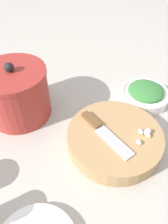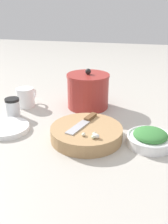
{
  "view_description": "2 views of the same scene",
  "coord_description": "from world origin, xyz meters",
  "px_view_note": "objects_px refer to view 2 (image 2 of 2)",
  "views": [
    {
      "loc": [
        -0.33,
        -0.26,
        0.53
      ],
      "look_at": [
        0.03,
        -0.0,
        0.09
      ],
      "focal_mm": 35.0,
      "sensor_mm": 36.0,
      "label": 1
    },
    {
      "loc": [
        0.23,
        -0.93,
        0.48
      ],
      "look_at": [
        0.01,
        -0.03,
        0.08
      ],
      "focal_mm": 40.0,
      "sensor_mm": 36.0,
      "label": 2
    }
  ],
  "objects_px": {
    "garlic_cloves": "(94,136)",
    "coffee_mug": "(26,97)",
    "herb_bowl": "(150,138)",
    "plate_stack": "(7,128)",
    "cutting_board": "(86,133)",
    "stock_pot": "(88,91)",
    "chef_knife": "(84,122)",
    "spice_jar": "(13,107)"
  },
  "relations": [
    {
      "from": "plate_stack",
      "to": "stock_pot",
      "type": "height_order",
      "value": "stock_pot"
    },
    {
      "from": "coffee_mug",
      "to": "stock_pot",
      "type": "xyz_separation_m",
      "value": [
        0.31,
        0.07,
        0.04
      ]
    },
    {
      "from": "chef_knife",
      "to": "coffee_mug",
      "type": "height_order",
      "value": "coffee_mug"
    },
    {
      "from": "garlic_cloves",
      "to": "stock_pot",
      "type": "xyz_separation_m",
      "value": [
        -0.11,
        0.4,
        0.03
      ]
    },
    {
      "from": "plate_stack",
      "to": "chef_knife",
      "type": "bearing_deg",
      "value": 7.22
    },
    {
      "from": "garlic_cloves",
      "to": "coffee_mug",
      "type": "relative_size",
      "value": 0.57
    },
    {
      "from": "garlic_cloves",
      "to": "coffee_mug",
      "type": "bearing_deg",
      "value": 141.69
    },
    {
      "from": "stock_pot",
      "to": "coffee_mug",
      "type": "bearing_deg",
      "value": -167.73
    },
    {
      "from": "stock_pot",
      "to": "herb_bowl",
      "type": "bearing_deg",
      "value": -45.73
    },
    {
      "from": "herb_bowl",
      "to": "plate_stack",
      "type": "height_order",
      "value": "herb_bowl"
    },
    {
      "from": "spice_jar",
      "to": "garlic_cloves",
      "type": "bearing_deg",
      "value": -25.2
    },
    {
      "from": "chef_knife",
      "to": "coffee_mug",
      "type": "bearing_deg",
      "value": -15.52
    },
    {
      "from": "chef_knife",
      "to": "herb_bowl",
      "type": "xyz_separation_m",
      "value": [
        0.25,
        -0.02,
        -0.03
      ]
    },
    {
      "from": "cutting_board",
      "to": "stock_pot",
      "type": "distance_m",
      "value": 0.34
    },
    {
      "from": "herb_bowl",
      "to": "spice_jar",
      "type": "relative_size",
      "value": 1.92
    },
    {
      "from": "cutting_board",
      "to": "stock_pot",
      "type": "relative_size",
      "value": 1.31
    },
    {
      "from": "spice_jar",
      "to": "stock_pot",
      "type": "bearing_deg",
      "value": 32.9
    },
    {
      "from": "herb_bowl",
      "to": "plate_stack",
      "type": "distance_m",
      "value": 0.57
    },
    {
      "from": "garlic_cloves",
      "to": "coffee_mug",
      "type": "xyz_separation_m",
      "value": [
        -0.42,
        0.33,
        -0.01
      ]
    },
    {
      "from": "chef_knife",
      "to": "garlic_cloves",
      "type": "height_order",
      "value": "garlic_cloves"
    },
    {
      "from": "garlic_cloves",
      "to": "stock_pot",
      "type": "distance_m",
      "value": 0.41
    },
    {
      "from": "cutting_board",
      "to": "coffee_mug",
      "type": "relative_size",
      "value": 2.26
    },
    {
      "from": "plate_stack",
      "to": "spice_jar",
      "type": "bearing_deg",
      "value": 107.48
    },
    {
      "from": "chef_knife",
      "to": "coffee_mug",
      "type": "xyz_separation_m",
      "value": [
        -0.36,
        0.23,
        -0.01
      ]
    },
    {
      "from": "herb_bowl",
      "to": "spice_jar",
      "type": "distance_m",
      "value": 0.62
    },
    {
      "from": "chef_knife",
      "to": "stock_pot",
      "type": "height_order",
      "value": "stock_pot"
    },
    {
      "from": "stock_pot",
      "to": "chef_knife",
      "type": "bearing_deg",
      "value": -80.02
    },
    {
      "from": "spice_jar",
      "to": "plate_stack",
      "type": "distance_m",
      "value": 0.14
    },
    {
      "from": "cutting_board",
      "to": "spice_jar",
      "type": "xyz_separation_m",
      "value": [
        -0.38,
        0.13,
        0.02
      ]
    },
    {
      "from": "garlic_cloves",
      "to": "herb_bowl",
      "type": "relative_size",
      "value": 0.41
    },
    {
      "from": "cutting_board",
      "to": "plate_stack",
      "type": "bearing_deg",
      "value": -178.7
    },
    {
      "from": "coffee_mug",
      "to": "plate_stack",
      "type": "height_order",
      "value": "coffee_mug"
    },
    {
      "from": "garlic_cloves",
      "to": "herb_bowl",
      "type": "height_order",
      "value": "garlic_cloves"
    },
    {
      "from": "garlic_cloves",
      "to": "spice_jar",
      "type": "distance_m",
      "value": 0.46
    },
    {
      "from": "garlic_cloves",
      "to": "stock_pot",
      "type": "height_order",
      "value": "stock_pot"
    },
    {
      "from": "spice_jar",
      "to": "stock_pot",
      "type": "height_order",
      "value": "stock_pot"
    },
    {
      "from": "chef_knife",
      "to": "plate_stack",
      "type": "height_order",
      "value": "chef_knife"
    },
    {
      "from": "chef_knife",
      "to": "coffee_mug",
      "type": "distance_m",
      "value": 0.42
    },
    {
      "from": "spice_jar",
      "to": "coffee_mug",
      "type": "bearing_deg",
      "value": 89.34
    },
    {
      "from": "garlic_cloves",
      "to": "stock_pot",
      "type": "bearing_deg",
      "value": 105.6
    },
    {
      "from": "plate_stack",
      "to": "stock_pot",
      "type": "bearing_deg",
      "value": 51.32
    },
    {
      "from": "garlic_cloves",
      "to": "spice_jar",
      "type": "xyz_separation_m",
      "value": [
        -0.42,
        0.2,
        -0.01
      ]
    }
  ]
}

